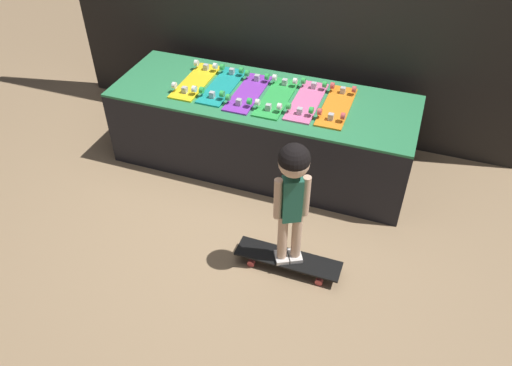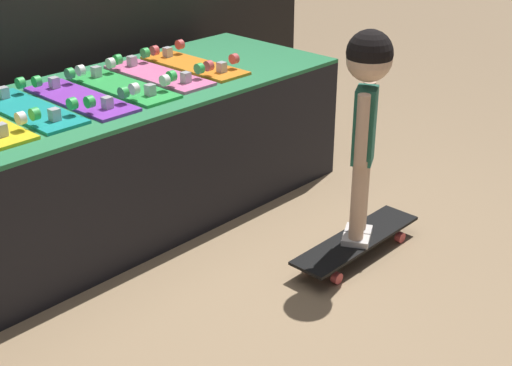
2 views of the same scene
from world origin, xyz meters
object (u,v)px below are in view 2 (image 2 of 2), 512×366
at_px(skateboard_green_on_rack, 123,85).
at_px(child, 367,98).
at_px(skateboard_purple_on_rack, 80,97).
at_px(skateboard_on_floor, 357,241).
at_px(skateboard_orange_on_rack, 194,63).
at_px(skateboard_teal_on_rack, 29,108).
at_px(skateboard_pink_on_rack, 158,73).

bearing_deg(skateboard_green_on_rack, child, -67.35).
xyz_separation_m(skateboard_purple_on_rack, skateboard_on_floor, (0.69, -1.08, -0.62)).
bearing_deg(skateboard_purple_on_rack, child, -57.25).
height_order(skateboard_purple_on_rack, skateboard_on_floor, skateboard_purple_on_rack).
relative_size(skateboard_orange_on_rack, skateboard_on_floor, 0.86).
bearing_deg(skateboard_teal_on_rack, skateboard_pink_on_rack, 0.16).
relative_size(skateboard_on_floor, child, 0.77).
height_order(skateboard_purple_on_rack, skateboard_orange_on_rack, same).
xyz_separation_m(skateboard_pink_on_rack, skateboard_orange_on_rack, (0.24, 0.00, 0.00)).
relative_size(skateboard_purple_on_rack, child, 0.66).
distance_m(skateboard_green_on_rack, skateboard_orange_on_rack, 0.48).
bearing_deg(skateboard_orange_on_rack, skateboard_on_floor, -91.52).
bearing_deg(child, skateboard_on_floor, -46.62).
relative_size(skateboard_orange_on_rack, child, 0.66).
xyz_separation_m(skateboard_teal_on_rack, skateboard_green_on_rack, (0.48, -0.03, 0.00)).
bearing_deg(skateboard_on_floor, skateboard_green_on_rack, 112.65).
height_order(skateboard_orange_on_rack, skateboard_on_floor, skateboard_orange_on_rack).
xyz_separation_m(skateboard_green_on_rack, skateboard_orange_on_rack, (0.48, 0.03, 0.00)).
relative_size(skateboard_teal_on_rack, child, 0.66).
distance_m(skateboard_purple_on_rack, skateboard_pink_on_rack, 0.48).
xyz_separation_m(skateboard_pink_on_rack, child, (0.21, -1.12, 0.08)).
bearing_deg(skateboard_orange_on_rack, skateboard_teal_on_rack, -179.75).
bearing_deg(child, skateboard_teal_on_rack, 101.88).
xyz_separation_m(skateboard_teal_on_rack, skateboard_purple_on_rack, (0.24, -0.03, 0.00)).
bearing_deg(skateboard_pink_on_rack, skateboard_purple_on_rack, -175.86).
relative_size(skateboard_pink_on_rack, child, 0.66).
distance_m(skateboard_pink_on_rack, skateboard_orange_on_rack, 0.24).
bearing_deg(skateboard_pink_on_rack, skateboard_green_on_rack, -173.27).
bearing_deg(skateboard_teal_on_rack, skateboard_green_on_rack, -3.14).
bearing_deg(child, skateboard_pink_on_rack, 72.57).
xyz_separation_m(skateboard_orange_on_rack, child, (-0.03, -1.12, 0.08)).
distance_m(skateboard_purple_on_rack, skateboard_orange_on_rack, 0.73).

